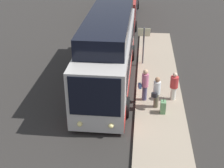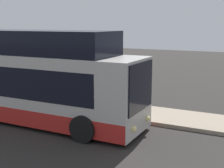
{
  "view_description": "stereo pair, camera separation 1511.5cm",
  "coord_description": "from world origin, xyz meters",
  "px_view_note": "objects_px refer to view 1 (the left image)",
  "views": [
    {
      "loc": [
        15.87,
        1.75,
        8.76
      ],
      "look_at": [
        3.0,
        0.47,
        1.93
      ],
      "focal_mm": 50.0,
      "sensor_mm": 36.0,
      "label": 1
    },
    {
      "loc": [
        8.71,
        -10.83,
        4.4
      ],
      "look_at": [
        3.0,
        0.47,
        1.93
      ],
      "focal_mm": 50.0,
      "sensor_mm": 36.0,
      "label": 2
    }
  ],
  "objects_px": {
    "passenger_boarding": "(157,91)",
    "bus_second": "(124,4)",
    "passenger_waiting": "(145,84)",
    "passenger_with_bags": "(174,85)",
    "suitcase": "(163,107)",
    "bus_lead": "(109,52)",
    "sign_post": "(144,40)"
  },
  "relations": [
    {
      "from": "passenger_boarding",
      "to": "bus_second",
      "type": "bearing_deg",
      "value": -55.3
    },
    {
      "from": "passenger_waiting",
      "to": "suitcase",
      "type": "height_order",
      "value": "passenger_waiting"
    },
    {
      "from": "passenger_boarding",
      "to": "suitcase",
      "type": "relative_size",
      "value": 1.92
    },
    {
      "from": "suitcase",
      "to": "bus_second",
      "type": "bearing_deg",
      "value": -169.91
    },
    {
      "from": "passenger_waiting",
      "to": "passenger_with_bags",
      "type": "xyz_separation_m",
      "value": [
        -0.22,
        1.55,
        -0.14
      ]
    },
    {
      "from": "bus_second",
      "to": "passenger_boarding",
      "type": "distance_m",
      "value": 17.18
    },
    {
      "from": "passenger_waiting",
      "to": "sign_post",
      "type": "height_order",
      "value": "sign_post"
    },
    {
      "from": "passenger_with_bags",
      "to": "sign_post",
      "type": "relative_size",
      "value": 0.64
    },
    {
      "from": "bus_lead",
      "to": "bus_second",
      "type": "distance_m",
      "value": 13.83
    },
    {
      "from": "passenger_with_bags",
      "to": "sign_post",
      "type": "height_order",
      "value": "sign_post"
    },
    {
      "from": "bus_lead",
      "to": "suitcase",
      "type": "xyz_separation_m",
      "value": [
        3.63,
        3.11,
        -1.34
      ]
    },
    {
      "from": "bus_second",
      "to": "suitcase",
      "type": "bearing_deg",
      "value": 10.09
    },
    {
      "from": "passenger_waiting",
      "to": "suitcase",
      "type": "xyz_separation_m",
      "value": [
        1.19,
        0.95,
        -0.65
      ]
    },
    {
      "from": "passenger_boarding",
      "to": "passenger_with_bags",
      "type": "bearing_deg",
      "value": -110.95
    },
    {
      "from": "passenger_boarding",
      "to": "suitcase",
      "type": "height_order",
      "value": "passenger_boarding"
    },
    {
      "from": "passenger_waiting",
      "to": "passenger_with_bags",
      "type": "distance_m",
      "value": 1.57
    },
    {
      "from": "bus_lead",
      "to": "passenger_with_bags",
      "type": "bearing_deg",
      "value": 59.02
    },
    {
      "from": "bus_lead",
      "to": "sign_post",
      "type": "height_order",
      "value": "bus_lead"
    },
    {
      "from": "bus_second",
      "to": "passenger_boarding",
      "type": "xyz_separation_m",
      "value": [
        16.95,
        2.77,
        -0.29
      ]
    },
    {
      "from": "suitcase",
      "to": "passenger_with_bags",
      "type": "bearing_deg",
      "value": 156.9
    },
    {
      "from": "bus_second",
      "to": "passenger_boarding",
      "type": "height_order",
      "value": "bus_second"
    },
    {
      "from": "bus_second",
      "to": "passenger_boarding",
      "type": "bearing_deg",
      "value": 9.27
    },
    {
      "from": "passenger_boarding",
      "to": "sign_post",
      "type": "distance_m",
      "value": 5.61
    },
    {
      "from": "bus_lead",
      "to": "bus_second",
      "type": "relative_size",
      "value": 0.92
    },
    {
      "from": "passenger_waiting",
      "to": "passenger_with_bags",
      "type": "relative_size",
      "value": 1.14
    },
    {
      "from": "sign_post",
      "to": "suitcase",
      "type": "bearing_deg",
      "value": 10.13
    },
    {
      "from": "suitcase",
      "to": "sign_post",
      "type": "bearing_deg",
      "value": -169.87
    },
    {
      "from": "passenger_boarding",
      "to": "sign_post",
      "type": "height_order",
      "value": "sign_post"
    },
    {
      "from": "passenger_with_bags",
      "to": "suitcase",
      "type": "xyz_separation_m",
      "value": [
        1.41,
        -0.6,
        -0.51
      ]
    },
    {
      "from": "suitcase",
      "to": "sign_post",
      "type": "distance_m",
      "value": 6.26
    },
    {
      "from": "bus_second",
      "to": "passenger_waiting",
      "type": "xyz_separation_m",
      "value": [
        16.27,
        2.16,
        -0.24
      ]
    },
    {
      "from": "passenger_boarding",
      "to": "sign_post",
      "type": "relative_size",
      "value": 0.69
    }
  ]
}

